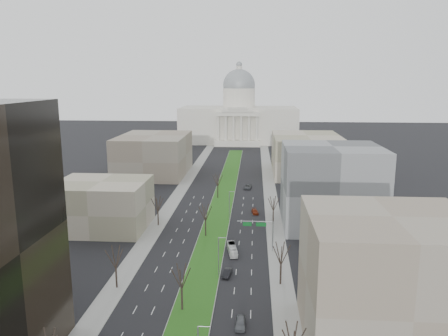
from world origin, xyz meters
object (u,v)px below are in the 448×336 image
at_px(box_van, 232,249).
at_px(car_grey_far, 248,187).
at_px(car_grey_near, 241,323).
at_px(car_red, 255,212).
at_px(car_black, 227,273).

bearing_deg(box_van, car_grey_far, 78.36).
relative_size(car_grey_near, box_van, 0.58).
height_order(car_red, box_van, box_van).
relative_size(car_grey_near, car_grey_far, 0.83).
xyz_separation_m(car_black, car_grey_far, (3.20, 79.49, 0.03)).
bearing_deg(car_grey_near, box_van, 96.57).
bearing_deg(car_black, car_grey_far, 96.35).
bearing_deg(car_grey_near, car_black, 101.26).
distance_m(car_black, car_grey_far, 79.56).
xyz_separation_m(car_grey_near, box_van, (-3.19, 33.11, 0.32)).
xyz_separation_m(car_black, box_van, (0.43, 12.96, 0.37)).
height_order(car_black, car_red, car_black).
distance_m(car_grey_far, box_van, 66.59).
distance_m(car_grey_near, car_black, 20.47).
bearing_deg(car_red, car_grey_far, 85.21).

